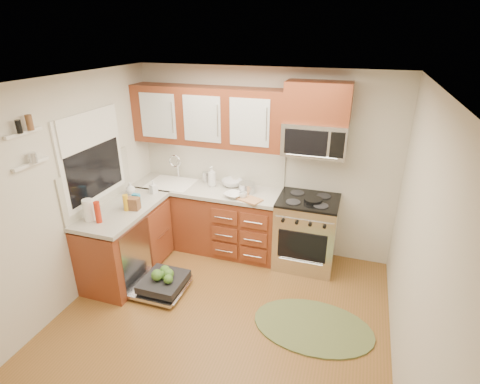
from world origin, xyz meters
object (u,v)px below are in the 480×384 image
(upper_cabinets, at_px, (207,116))
(range, at_px, (306,232))
(cutting_board, at_px, (249,200))
(bowl_b, at_px, (232,183))
(stock_pot, at_px, (247,188))
(cup, at_px, (243,195))
(rug, at_px, (313,327))
(bowl_a, at_px, (234,195))
(paper_towel_roll, at_px, (88,210))
(microwave, at_px, (315,139))
(dishwasher, at_px, (161,284))
(sink, at_px, (172,191))
(skillet, at_px, (313,200))

(upper_cabinets, relative_size, range, 2.16)
(range, xyz_separation_m, cutting_board, (-0.72, -0.21, 0.46))
(bowl_b, bearing_deg, cutting_board, -46.01)
(stock_pot, xyz_separation_m, cup, (0.01, -0.20, -0.02))
(rug, height_order, bowl_a, bowl_a)
(range, distance_m, paper_towel_roll, 2.68)
(microwave, xyz_separation_m, dishwasher, (-1.54, -1.25, -1.60))
(paper_towel_roll, bearing_deg, upper_cabinets, 58.56)
(stock_pot, bearing_deg, microwave, 6.92)
(upper_cabinets, height_order, cup, upper_cabinets)
(microwave, relative_size, dishwasher, 1.09)
(microwave, xyz_separation_m, sink, (-1.93, -0.13, -0.90))
(stock_pot, bearing_deg, upper_cabinets, 167.95)
(range, bearing_deg, dishwasher, -143.73)
(skillet, relative_size, cutting_board, 0.76)
(sink, relative_size, bowl_a, 2.70)
(rug, height_order, paper_towel_roll, paper_towel_roll)
(rug, relative_size, skillet, 5.56)
(skillet, relative_size, bowl_b, 0.80)
(upper_cabinets, height_order, stock_pot, upper_cabinets)
(range, relative_size, bowl_a, 4.13)
(bowl_a, height_order, cup, cup)
(range, xyz_separation_m, cup, (-0.81, -0.18, 0.49))
(microwave, relative_size, paper_towel_roll, 3.00)
(microwave, bearing_deg, skillet, -70.92)
(skillet, bearing_deg, cutting_board, -169.11)
(sink, xyz_separation_m, rug, (2.22, -1.16, -0.79))
(bowl_b, bearing_deg, sink, -168.01)
(dishwasher, xyz_separation_m, bowl_a, (0.60, 0.95, 0.85))
(range, distance_m, skillet, 0.50)
(upper_cabinets, bearing_deg, dishwasher, -96.04)
(cup, bearing_deg, microwave, 20.25)
(upper_cabinets, xyz_separation_m, dishwasher, (-0.13, -1.27, -1.77))
(sink, relative_size, cup, 5.69)
(range, relative_size, skillet, 4.16)
(sink, relative_size, paper_towel_roll, 2.44)
(microwave, bearing_deg, sink, -176.15)
(stock_pot, bearing_deg, sink, -178.43)
(sink, distance_m, cutting_board, 1.24)
(sink, height_order, cutting_board, cutting_board)
(stock_pot, bearing_deg, range, -1.42)
(rug, xyz_separation_m, cutting_board, (-1.00, 0.96, 0.93))
(sink, relative_size, dishwasher, 0.89)
(upper_cabinets, height_order, rug, upper_cabinets)
(skillet, height_order, paper_towel_roll, paper_towel_roll)
(bowl_a, distance_m, cup, 0.13)
(upper_cabinets, xyz_separation_m, sink, (-0.52, -0.16, -1.07))
(dishwasher, relative_size, stock_pot, 3.15)
(sink, distance_m, paper_towel_roll, 1.35)
(bowl_a, bearing_deg, cup, 0.00)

